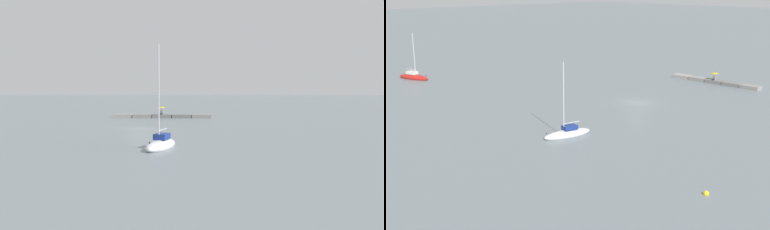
# 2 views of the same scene
# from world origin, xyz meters

# --- Properties ---
(ground_plane) EXTENTS (500.00, 500.00, 0.00)m
(ground_plane) POSITION_xyz_m (0.00, 0.00, 0.00)
(ground_plane) COLOR slate
(seawall_pier) EXTENTS (15.20, 1.53, 0.55)m
(seawall_pier) POSITION_xyz_m (0.00, -19.22, 0.28)
(seawall_pier) COLOR gray
(seawall_pier) RESTS_ON ground_plane
(person_seated_grey_left) EXTENTS (0.41, 0.62, 0.73)m
(person_seated_grey_left) POSITION_xyz_m (0.09, -19.03, 0.81)
(person_seated_grey_left) COLOR #1E2333
(person_seated_grey_left) RESTS_ON seawall_pier
(umbrella_open_yellow) EXTENTS (1.21, 1.21, 1.27)m
(umbrella_open_yellow) POSITION_xyz_m (0.08, -19.17, 1.66)
(umbrella_open_yellow) COLOR black
(umbrella_open_yellow) RESTS_ON seawall_pier
(sailboat_red_near) EXTENTS (6.54, 3.58, 7.92)m
(sailboat_red_near) POSITION_xyz_m (36.78, 13.76, 0.31)
(sailboat_red_near) COLOR red
(sailboat_red_near) RESTS_ON ground_plane
(sailboat_white_mid) EXTENTS (2.55, 5.73, 8.15)m
(sailboat_white_mid) POSITION_xyz_m (-4.47, 16.79, 0.28)
(sailboat_white_mid) COLOR silver
(sailboat_white_mid) RESTS_ON ground_plane
(mooring_buoy_near) EXTENTS (0.45, 0.45, 0.45)m
(mooring_buoy_near) POSITION_xyz_m (-22.74, 19.27, 0.08)
(mooring_buoy_near) COLOR yellow
(mooring_buoy_near) RESTS_ON ground_plane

